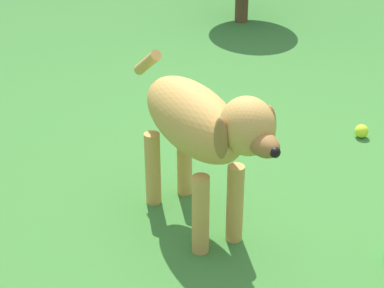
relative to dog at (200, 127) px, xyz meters
name	(u,v)px	position (x,y,z in m)	size (l,w,h in m)	color
ground	(248,196)	(0.24, -0.18, -0.42)	(14.00, 14.00, 0.00)	#38722D
dog	(200,127)	(0.00, 0.00, 0.00)	(0.80, 0.60, 0.64)	#C69347
tennis_ball_2	(362,131)	(0.83, -0.71, -0.39)	(0.07, 0.07, 0.07)	#C2E129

